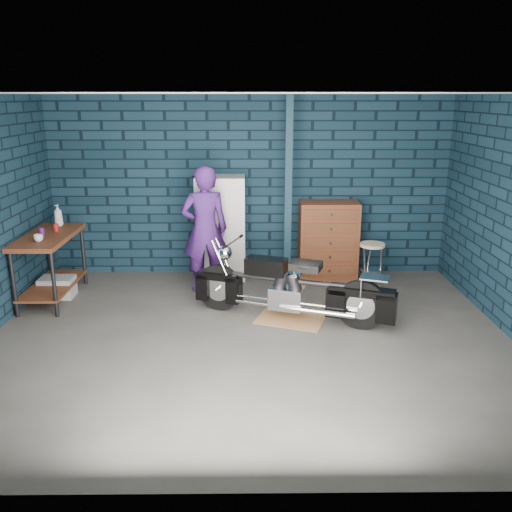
% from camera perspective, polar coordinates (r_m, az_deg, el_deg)
% --- Properties ---
extents(ground, '(6.00, 6.00, 0.00)m').
position_cam_1_polar(ground, '(6.27, -0.67, -8.78)').
color(ground, '#4D4B48').
rests_on(ground, ground).
extents(room_walls, '(6.02, 5.01, 2.71)m').
position_cam_1_polar(room_walls, '(6.27, -0.73, 9.41)').
color(room_walls, '#0E222F').
rests_on(room_walls, ground).
extents(support_post, '(0.10, 0.10, 2.70)m').
position_cam_1_polar(support_post, '(7.75, 3.40, 6.63)').
color(support_post, '#102735').
rests_on(support_post, ground).
extents(workbench, '(0.60, 1.40, 0.91)m').
position_cam_1_polar(workbench, '(7.81, -20.75, -1.12)').
color(workbench, brown).
rests_on(workbench, ground).
extents(drip_mat, '(0.97, 0.85, 0.01)m').
position_cam_1_polar(drip_mat, '(6.83, 3.70, -6.57)').
color(drip_mat, '#9A6E43').
rests_on(drip_mat, ground).
extents(motorcycle, '(2.23, 1.28, 0.95)m').
position_cam_1_polar(motorcycle, '(6.66, 3.77, -2.84)').
color(motorcycle, black).
rests_on(motorcycle, ground).
extents(person, '(0.72, 0.54, 1.78)m').
position_cam_1_polar(person, '(7.57, -5.40, 2.77)').
color(person, '#451D6F').
rests_on(person, ground).
extents(storage_bin, '(0.45, 0.32, 0.28)m').
position_cam_1_polar(storage_bin, '(7.98, -20.18, -3.09)').
color(storage_bin, '#999BA1').
rests_on(storage_bin, ground).
extents(locker, '(0.72, 0.52, 1.55)m').
position_cam_1_polar(locker, '(8.14, -3.71, 2.96)').
color(locker, beige).
rests_on(locker, ground).
extents(tool_chest, '(0.87, 0.48, 1.16)m').
position_cam_1_polar(tool_chest, '(8.26, 7.61, 1.66)').
color(tool_chest, brown).
rests_on(tool_chest, ground).
extents(shop_stool, '(0.47, 0.47, 0.65)m').
position_cam_1_polar(shop_stool, '(8.00, 12.03, -0.95)').
color(shop_stool, '#BDB08F').
rests_on(shop_stool, ground).
extents(cup_a, '(0.15, 0.15, 0.09)m').
position_cam_1_polar(cup_a, '(7.37, -21.94, 1.78)').
color(cup_a, '#BDB08F').
rests_on(cup_a, workbench).
extents(mug_purple, '(0.09, 0.09, 0.10)m').
position_cam_1_polar(mug_purple, '(7.68, -21.64, 2.42)').
color(mug_purple, '#4C175D').
rests_on(mug_purple, workbench).
extents(mug_red, '(0.08, 0.08, 0.10)m').
position_cam_1_polar(mug_red, '(7.84, -20.32, 2.83)').
color(mug_red, maroon).
rests_on(mug_red, workbench).
extents(bottle, '(0.15, 0.15, 0.30)m').
position_cam_1_polar(bottle, '(8.14, -20.10, 4.06)').
color(bottle, '#999BA1').
rests_on(bottle, workbench).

